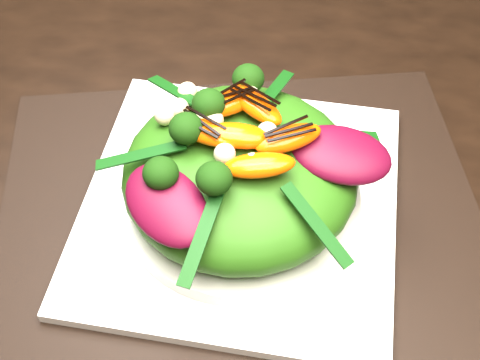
# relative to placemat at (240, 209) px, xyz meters

# --- Properties ---
(placemat) EXTENTS (0.51, 0.42, 0.00)m
(placemat) POSITION_rel_placemat_xyz_m (0.00, 0.00, 0.00)
(placemat) COLOR black
(placemat) RESTS_ON dining_table
(plate_base) EXTENTS (0.31, 0.31, 0.01)m
(plate_base) POSITION_rel_placemat_xyz_m (0.00, 0.00, 0.01)
(plate_base) COLOR white
(plate_base) RESTS_ON placemat
(salad_bowl) EXTENTS (0.22, 0.22, 0.02)m
(salad_bowl) POSITION_rel_placemat_xyz_m (0.00, 0.00, 0.02)
(salad_bowl) COLOR white
(salad_bowl) RESTS_ON plate_base
(lettuce_mound) EXTENTS (0.27, 0.27, 0.08)m
(lettuce_mound) POSITION_rel_placemat_xyz_m (0.00, 0.00, 0.05)
(lettuce_mound) COLOR #2D6012
(lettuce_mound) RESTS_ON salad_bowl
(radicchio_leaf) EXTENTS (0.09, 0.06, 0.02)m
(radicchio_leaf) POSITION_rel_placemat_xyz_m (0.09, 0.00, 0.09)
(radicchio_leaf) COLOR #49071B
(radicchio_leaf) RESTS_ON lettuce_mound
(orange_segment) EXTENTS (0.06, 0.03, 0.02)m
(orange_segment) POSITION_rel_placemat_xyz_m (-0.02, 0.01, 0.10)
(orange_segment) COLOR #FF4904
(orange_segment) RESTS_ON lettuce_mound
(broccoli_floret) EXTENTS (0.05, 0.05, 0.04)m
(broccoli_floret) POSITION_rel_placemat_xyz_m (-0.07, 0.03, 0.10)
(broccoli_floret) COLOR black
(broccoli_floret) RESTS_ON lettuce_mound
(macadamia_nut) EXTENTS (0.02, 0.02, 0.02)m
(macadamia_nut) POSITION_rel_placemat_xyz_m (0.04, -0.05, 0.09)
(macadamia_nut) COLOR beige
(macadamia_nut) RESTS_ON lettuce_mound
(balsamic_drizzle) EXTENTS (0.04, 0.01, 0.00)m
(balsamic_drizzle) POSITION_rel_placemat_xyz_m (-0.02, 0.01, 0.11)
(balsamic_drizzle) COLOR black
(balsamic_drizzle) RESTS_ON orange_segment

